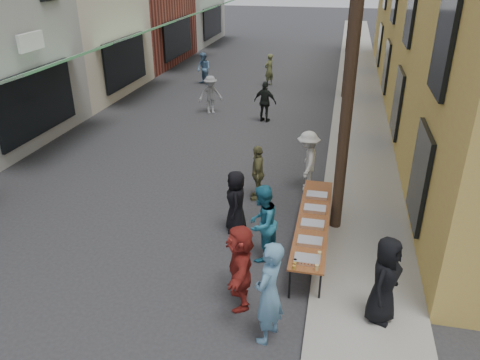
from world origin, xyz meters
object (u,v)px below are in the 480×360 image
at_px(serving_table, 313,220).
at_px(guest_front_c, 262,223).
at_px(catering_tray_sausage, 307,260).
at_px(utility_pole_near, 354,41).
at_px(server, 385,280).
at_px(guest_front_a, 236,202).

bearing_deg(serving_table, guest_front_c, -148.87).
bearing_deg(catering_tray_sausage, utility_pole_near, 79.11).
xyz_separation_m(utility_pole_near, catering_tray_sausage, (-0.50, -2.60, -3.71)).
bearing_deg(server, guest_front_c, 81.78).
relative_size(serving_table, server, 2.39).
distance_m(guest_front_c, server, 2.90).
distance_m(utility_pole_near, catering_tray_sausage, 4.56).
distance_m(serving_table, guest_front_a, 1.90).
relative_size(guest_front_c, server, 1.05).
bearing_deg(server, utility_pole_near, 39.80).
xyz_separation_m(utility_pole_near, guest_front_a, (-2.36, -0.58, -3.72)).
xyz_separation_m(guest_front_a, guest_front_c, (0.80, -1.01, 0.09)).
bearing_deg(guest_front_a, guest_front_c, 24.58).
xyz_separation_m(serving_table, server, (1.39, -2.19, 0.23)).
relative_size(catering_tray_sausage, server, 0.30).
distance_m(catering_tray_sausage, server, 1.50).
xyz_separation_m(utility_pole_near, server, (0.89, -3.13, -3.56)).
bearing_deg(server, guest_front_a, 75.82).
height_order(serving_table, server, server).
relative_size(guest_front_a, guest_front_c, 0.89).
relative_size(serving_table, guest_front_a, 2.55).
relative_size(catering_tray_sausage, guest_front_c, 0.28).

